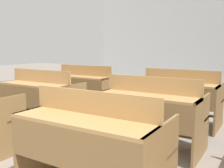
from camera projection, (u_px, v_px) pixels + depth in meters
wall_back at (212, 37)px, 6.91m from camera, size 6.80×0.06×3.15m
bench_front_center at (92, 142)px, 2.26m from camera, size 1.25×0.75×0.94m
bench_second_left at (41, 97)px, 4.29m from camera, size 1.25×0.75×0.94m
bench_second_center at (151, 112)px, 3.30m from camera, size 1.25×0.75×0.94m
bench_third_left at (85, 87)px, 5.33m from camera, size 1.25×0.75×0.94m
bench_third_center at (180, 96)px, 4.35m from camera, size 1.25×0.75×0.94m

